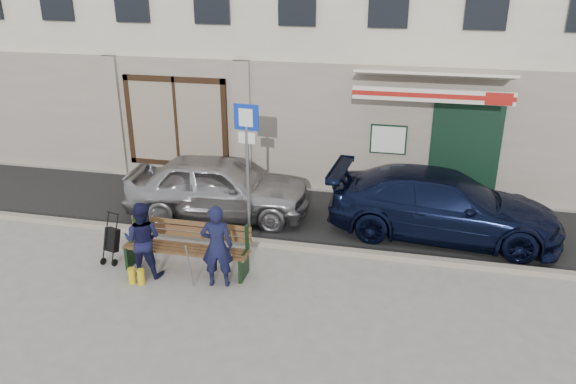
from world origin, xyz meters
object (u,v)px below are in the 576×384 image
(parking_sign, at_px, (247,149))
(woman, at_px, (143,239))
(car_silver, at_px, (218,187))
(man, at_px, (217,246))
(bench, at_px, (184,248))
(stroller, at_px, (112,241))
(car_navy, at_px, (443,205))

(parking_sign, relative_size, woman, 1.96)
(car_silver, bearing_deg, woman, 166.18)
(man, bearing_deg, car_silver, -82.74)
(parking_sign, bearing_deg, bench, -107.52)
(stroller, bearing_deg, car_navy, 39.54)
(car_silver, relative_size, parking_sign, 1.46)
(man, xyz_separation_m, stroller, (-2.30, 0.38, -0.34))
(parking_sign, xyz_separation_m, stroller, (-2.26, -1.69, -1.49))
(man, xyz_separation_m, woman, (-1.45, 0.04, -0.05))
(car_silver, height_order, bench, car_silver)
(car_silver, height_order, parking_sign, parking_sign)
(car_silver, relative_size, bench, 1.74)
(car_navy, height_order, parking_sign, parking_sign)
(car_navy, xyz_separation_m, stroller, (-6.26, -2.61, -0.26))
(car_silver, xyz_separation_m, man, (1.01, -2.90, 0.07))
(bench, xyz_separation_m, woman, (-0.65, -0.33, 0.27))
(woman, bearing_deg, man, 173.71)
(bench, height_order, woman, woman)
(car_silver, xyz_separation_m, car_navy, (4.96, 0.09, -0.01))
(car_navy, relative_size, man, 3.08)
(bench, relative_size, man, 1.55)
(stroller, bearing_deg, bench, 16.20)
(car_silver, distance_m, bench, 2.56)
(bench, bearing_deg, stroller, 179.30)
(car_navy, distance_m, man, 4.96)
(car_navy, bearing_deg, stroller, 116.53)
(man, distance_m, woman, 1.45)
(car_silver, distance_m, stroller, 2.84)
(woman, xyz_separation_m, stroller, (-0.85, 0.34, -0.29))
(bench, bearing_deg, car_navy, 28.93)
(man, distance_m, stroller, 2.36)
(car_navy, distance_m, stroller, 6.78)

